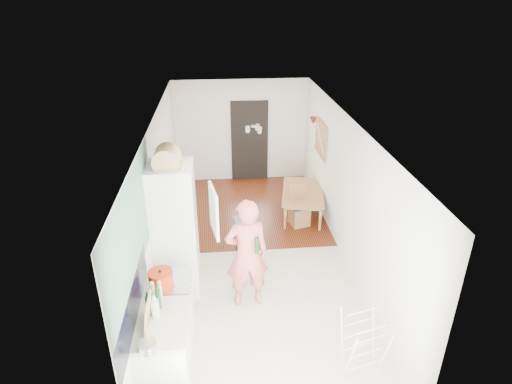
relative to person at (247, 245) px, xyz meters
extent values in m
cube|color=beige|center=(0.21, 1.22, -1.04)|extent=(3.20, 7.00, 0.01)
cube|color=brown|center=(0.21, 3.07, -1.04)|extent=(3.20, 3.30, 0.01)
cube|color=slate|center=(-1.38, -0.78, 0.81)|extent=(0.02, 3.00, 1.30)
cube|color=black|center=(-1.38, -1.33, 0.11)|extent=(0.02, 1.90, 0.50)
cube|color=black|center=(0.41, 4.70, -0.04)|extent=(0.90, 0.04, 2.00)
cube|color=white|center=(-1.09, -1.33, -0.61)|extent=(0.60, 0.90, 0.86)
cube|color=beige|center=(-1.09, -1.33, -0.15)|extent=(0.62, 0.92, 0.06)
cube|color=white|center=(-1.09, -0.58, -0.60)|extent=(0.60, 0.60, 0.88)
cube|color=#B3B3B5|center=(-1.09, -0.58, -0.14)|extent=(0.60, 0.60, 0.04)
cube|color=white|center=(-1.06, 0.44, 0.03)|extent=(0.66, 0.66, 2.15)
cube|color=white|center=(-0.45, 0.14, 0.51)|extent=(0.14, 0.56, 0.70)
cube|color=white|center=(-0.75, 0.44, 0.51)|extent=(0.02, 0.52, 0.66)
cube|color=tan|center=(1.79, 3.12, 0.51)|extent=(0.03, 0.90, 0.70)
cube|color=#A57B3C|center=(1.77, 3.12, 0.51)|extent=(0.00, 0.94, 0.74)
cone|color=maroon|center=(1.75, 3.77, 0.71)|extent=(0.18, 0.18, 0.16)
imported|color=#DF645E|center=(0.00, 0.00, 0.00)|extent=(0.81, 0.58, 2.09)
imported|color=#A57B3C|center=(1.41, 2.72, -0.82)|extent=(0.94, 1.40, 0.45)
cube|color=slate|center=(0.07, 1.56, -0.54)|extent=(0.43, 0.43, 0.17)
cylinder|color=red|center=(-1.16, -0.63, -0.03)|extent=(0.37, 0.37, 0.19)
cylinder|color=#B3B3B5|center=(-1.18, -1.76, -0.08)|extent=(0.20, 0.20, 0.10)
cylinder|color=#173E1A|center=(0.14, -0.12, 0.06)|extent=(0.05, 0.05, 0.25)
cylinder|color=#173E1A|center=(-1.24, -1.21, 0.01)|extent=(0.07, 0.07, 0.26)
cylinder|color=#173E1A|center=(-1.14, -1.10, 0.01)|extent=(0.08, 0.08, 0.27)
cylinder|color=beige|center=(-1.16, -1.25, -0.01)|extent=(0.10, 0.10, 0.24)
cylinder|color=#DAC078|center=(-1.22, -0.95, -0.02)|extent=(0.07, 0.07, 0.22)
cylinder|color=#DAC078|center=(-1.14, -0.90, -0.03)|extent=(0.06, 0.06, 0.20)
camera|label=1|loc=(-0.34, -5.23, 3.38)|focal=30.00mm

